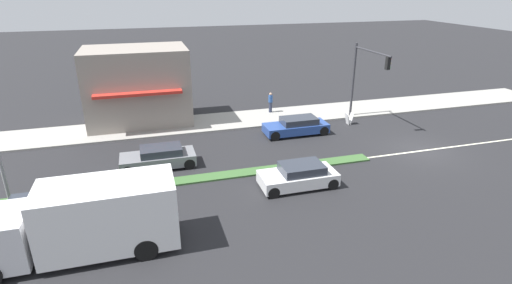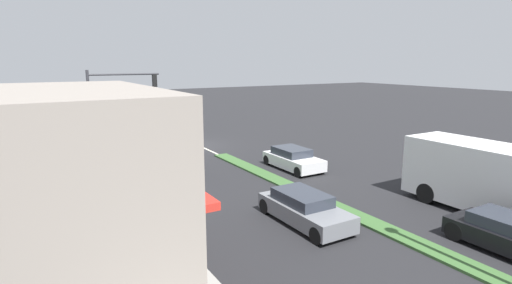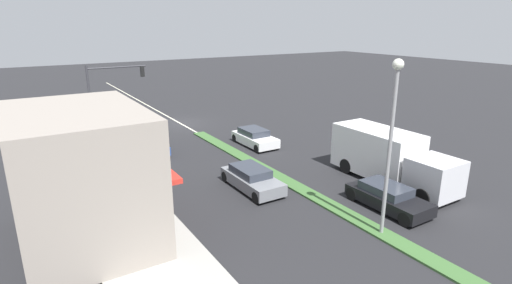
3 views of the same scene
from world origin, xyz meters
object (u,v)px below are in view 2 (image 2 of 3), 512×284
at_px(pedestrian, 59,172).
at_px(warning_aframe_sign, 124,154).
at_px(delivery_truck, 491,180).
at_px(suv_grey, 304,209).
at_px(coupe_blue, 159,165).
at_px(traffic_signal_main, 113,98).
at_px(van_white, 293,159).

height_order(pedestrian, warning_aframe_sign, pedestrian).
xyz_separation_m(pedestrian, warning_aframe_sign, (-4.13, -4.81, -0.54)).
relative_size(pedestrian, delivery_truck, 0.22).
xyz_separation_m(delivery_truck, suv_grey, (7.20, -3.13, -0.87)).
relative_size(delivery_truck, coupe_blue, 1.69).
height_order(coupe_blue, suv_grey, suv_grey).
height_order(traffic_signal_main, coupe_blue, traffic_signal_main).
distance_m(pedestrian, coupe_blue, 5.03).
bearing_deg(suv_grey, pedestrian, -49.87).
xyz_separation_m(suv_grey, van_white, (-4.40, -6.81, 0.00)).
height_order(traffic_signal_main, van_white, traffic_signal_main).
xyz_separation_m(traffic_signal_main, delivery_truck, (-11.12, 18.24, -2.43)).
relative_size(delivery_truck, van_white, 1.89).
distance_m(delivery_truck, van_white, 10.36).
bearing_deg(coupe_blue, delivery_truck, 128.31).
distance_m(pedestrian, van_white, 12.46).
relative_size(pedestrian, suv_grey, 0.39).
distance_m(pedestrian, suv_grey, 12.12).
relative_size(warning_aframe_sign, coupe_blue, 0.19).
bearing_deg(suv_grey, coupe_blue, -73.63).
bearing_deg(traffic_signal_main, warning_aframe_sign, 103.53).
distance_m(warning_aframe_sign, coupe_blue, 4.63).
bearing_deg(traffic_signal_main, van_white, 135.07).
bearing_deg(van_white, warning_aframe_sign, -41.99).
distance_m(pedestrian, warning_aframe_sign, 6.37).
bearing_deg(warning_aframe_sign, suv_grey, 104.63).
xyz_separation_m(pedestrian, van_white, (-12.21, 2.46, -0.37)).
relative_size(traffic_signal_main, delivery_truck, 0.75).
height_order(coupe_blue, van_white, van_white).
bearing_deg(van_white, traffic_signal_main, -44.93).
bearing_deg(traffic_signal_main, suv_grey, 104.56).
bearing_deg(coupe_blue, warning_aframe_sign, -79.10).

